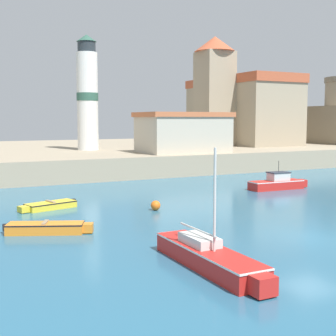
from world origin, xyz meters
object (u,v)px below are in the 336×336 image
Objects in this scene: mooring_buoy at (156,205)px; harbor_shed_near_wharf at (183,132)px; motorboat_red_1 at (278,183)px; sailboat_red_0 at (209,256)px; church at (237,107)px; dinghy_orange_4 at (47,228)px; dinghy_yellow_2 at (49,205)px; lighthouse at (87,95)px.

mooring_buoy is 0.06× the size of harbor_shed_near_wharf.
mooring_buoy is 22.07m from harbor_shed_near_wharf.
harbor_shed_near_wharf is (-0.84, 14.63, 3.77)m from motorboat_red_1.
church is (29.75, 40.91, 6.91)m from sailboat_red_0.
dinghy_orange_4 is 0.23× the size of church.
sailboat_red_0 reaches higher than dinghy_yellow_2.
mooring_buoy is at bearing 21.94° from dinghy_orange_4.
sailboat_red_0 is 33.17m from harbor_shed_near_wharf.
sailboat_red_0 reaches higher than dinghy_orange_4.
church is 1.39× the size of lighthouse.
lighthouse reaches higher than mooring_buoy.
motorboat_red_1 is at bearing 18.20° from dinghy_orange_4.
lighthouse is at bearing 69.37° from dinghy_orange_4.
sailboat_red_0 is 14.86m from dinghy_yellow_2.
dinghy_orange_4 reaches higher than dinghy_yellow_2.
dinghy_orange_4 is at bearing 117.65° from sailboat_red_0.
dinghy_yellow_2 is 0.21× the size of church.
dinghy_orange_4 is 47.72m from church.
harbor_shed_near_wharf is at bearing 57.15° from mooring_buoy.
mooring_buoy is at bearing -98.10° from lighthouse.
mooring_buoy is 0.03× the size of church.
mooring_buoy is 28.02m from lighthouse.
dinghy_orange_4 is (-1.47, -6.32, 0.04)m from dinghy_yellow_2.
dinghy_yellow_2 is at bearing 101.09° from sailboat_red_0.
sailboat_red_0 reaches higher than mooring_buoy.
mooring_buoy is (5.85, -3.37, 0.06)m from dinghy_yellow_2.
motorboat_red_1 is 0.29× the size of church.
sailboat_red_0 is 11.11× the size of mooring_buoy.
sailboat_red_0 reaches higher than motorboat_red_1.
sailboat_red_0 is at bearing -104.97° from mooring_buoy.
lighthouse is 12.26m from harbor_shed_near_wharf.
dinghy_yellow_2 is at bearing -141.08° from church.
dinghy_yellow_2 is 6.49m from dinghy_orange_4.
dinghy_orange_4 is (-4.33, 8.26, -0.17)m from sailboat_red_0.
church reaches higher than mooring_buoy.
mooring_buoy is at bearing -132.02° from church.
sailboat_red_0 is at bearing -116.64° from harbor_shed_near_wharf.
harbor_shed_near_wharf is at bearing 93.29° from motorboat_red_1.
mooring_buoy is (-12.62, -3.61, -0.20)m from motorboat_red_1.
dinghy_orange_4 is at bearing -136.23° from church.
dinghy_yellow_2 is 0.29× the size of lighthouse.
mooring_buoy is 40.59m from church.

